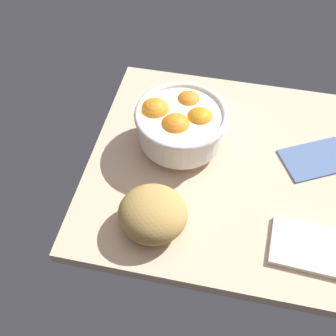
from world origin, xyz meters
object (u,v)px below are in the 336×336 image
object	(u,v)px
fruit_bowl	(180,123)
napkin_folded	(316,159)
bread_loaf	(153,214)
napkin_spare	(309,247)

from	to	relation	value
fruit_bowl	napkin_folded	world-z (taller)	fruit_bowl
fruit_bowl	bread_loaf	xyz separation A→B (cm)	(-1.11, -23.35, -2.59)
bread_loaf	napkin_spare	size ratio (longest dim) A/B	0.92
napkin_folded	fruit_bowl	bearing A→B (deg)	-177.32
fruit_bowl	napkin_folded	bearing A→B (deg)	2.68
fruit_bowl	napkin_spare	size ratio (longest dim) A/B	1.39
napkin_folded	napkin_spare	size ratio (longest dim) A/B	1.02
bread_loaf	napkin_folded	size ratio (longest dim) A/B	0.91
bread_loaf	fruit_bowl	bearing A→B (deg)	87.28
fruit_bowl	napkin_folded	distance (cm)	32.98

